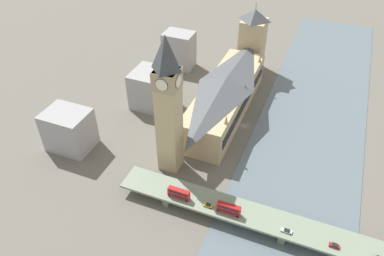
% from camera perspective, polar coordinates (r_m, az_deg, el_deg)
% --- Properties ---
extents(ground_plane, '(600.00, 600.00, 0.00)m').
position_cam_1_polar(ground_plane, '(226.24, 8.00, 0.37)').
color(ground_plane, '#605E56').
extents(river_water, '(61.61, 360.00, 0.30)m').
position_cam_1_polar(river_water, '(223.09, 17.10, -1.83)').
color(river_water, slate).
rests_on(river_water, ground_plane).
extents(parliament_hall, '(24.98, 92.48, 25.57)m').
position_cam_1_polar(parliament_hall, '(228.10, 5.15, 4.93)').
color(parliament_hall, tan).
rests_on(parliament_hall, ground_plane).
extents(clock_tower, '(11.42, 11.42, 74.02)m').
position_cam_1_polar(clock_tower, '(173.67, -3.64, 3.64)').
color(clock_tower, tan).
rests_on(clock_tower, ground_plane).
extents(victoria_tower, '(16.55, 16.55, 49.28)m').
position_cam_1_polar(victoria_tower, '(272.77, 9.18, 12.99)').
color(victoria_tower, tan).
rests_on(victoria_tower, ground_plane).
extents(road_bridge, '(155.23, 14.34, 6.25)m').
position_cam_1_polar(road_bridge, '(171.41, 13.96, -14.35)').
color(road_bridge, '#5D6A59').
rests_on(road_bridge, ground_plane).
extents(double_decker_bus_lead, '(10.77, 2.50, 5.07)m').
position_cam_1_polar(double_decker_bus_lead, '(168.35, 5.61, -12.10)').
color(double_decker_bus_lead, red).
rests_on(double_decker_bus_lead, road_bridge).
extents(double_decker_bus_mid, '(10.52, 2.54, 5.07)m').
position_cam_1_polar(double_decker_bus_mid, '(173.41, -2.03, -9.88)').
color(double_decker_bus_mid, red).
rests_on(double_decker_bus_mid, road_bridge).
extents(car_northbound_lead, '(4.25, 1.89, 1.38)m').
position_cam_1_polar(car_northbound_lead, '(171.58, 2.47, -11.68)').
color(car_northbound_lead, gold).
rests_on(car_northbound_lead, road_bridge).
extents(car_northbound_tail, '(4.65, 1.81, 1.30)m').
position_cam_1_polar(car_northbound_tail, '(167.90, 14.20, -14.94)').
color(car_northbound_tail, silver).
rests_on(car_northbound_tail, road_bridge).
extents(car_southbound_lead, '(4.09, 1.88, 1.47)m').
position_cam_1_polar(car_southbound_lead, '(169.18, 20.87, -16.38)').
color(car_southbound_lead, maroon).
rests_on(car_southbound_lead, road_bridge).
extents(city_block_west, '(21.05, 15.85, 26.47)m').
position_cam_1_polar(city_block_west, '(277.67, -1.98, 11.78)').
color(city_block_west, '#939399').
rests_on(city_block_west, ground_plane).
extents(city_block_center, '(23.61, 18.92, 22.72)m').
position_cam_1_polar(city_block_center, '(213.49, -18.22, -0.28)').
color(city_block_center, '#939399').
rests_on(city_block_center, ground_plane).
extents(city_block_east, '(21.26, 22.29, 23.64)m').
position_cam_1_polar(city_block_east, '(236.89, -6.32, 6.00)').
color(city_block_east, '#939399').
rests_on(city_block_east, ground_plane).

